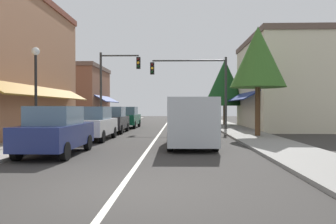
{
  "coord_description": "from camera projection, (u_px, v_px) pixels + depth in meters",
  "views": [
    {
      "loc": [
        1.24,
        -6.73,
        1.73
      ],
      "look_at": [
        0.55,
        15.41,
        1.41
      ],
      "focal_mm": 35.53,
      "sensor_mm": 36.0,
      "label": 1
    }
  ],
  "objects": [
    {
      "name": "sidewalk_left",
      "position": [
        89.0,
        129.0,
        24.95
      ],
      "size": [
        2.6,
        56.0,
        0.12
      ],
      "primitive_type": "cube",
      "color": "gray",
      "rests_on": "ground"
    },
    {
      "name": "tree_right_near",
      "position": [
        258.0,
        57.0,
        18.81
      ],
      "size": [
        3.15,
        3.15,
        6.32
      ],
      "color": "#4C331E",
      "rests_on": "ground"
    },
    {
      "name": "traffic_signal_left_corner",
      "position": [
        113.0,
        79.0,
        25.74
      ],
      "size": [
        3.2,
        0.5,
        5.99
      ],
      "color": "#333333",
      "rests_on": "ground"
    },
    {
      "name": "parked_car_second_left",
      "position": [
        93.0,
        123.0,
        17.48
      ],
      "size": [
        1.83,
        4.13,
        1.77
      ],
      "rotation": [
        0.0,
        0.0,
        -0.02
      ],
      "color": "silver",
      "rests_on": "ground"
    },
    {
      "name": "sidewalk_right",
      "position": [
        236.0,
        130.0,
        24.61
      ],
      "size": [
        2.6,
        56.0,
        0.12
      ],
      "primitive_type": "cube",
      "color": "gray",
      "rests_on": "ground"
    },
    {
      "name": "storefront_right_block",
      "position": [
        285.0,
        84.0,
        26.42
      ],
      "size": [
        7.2,
        10.2,
        7.16
      ],
      "color": "beige",
      "rests_on": "ground"
    },
    {
      "name": "tree_right_far",
      "position": [
        225.0,
        83.0,
        31.39
      ],
      "size": [
        3.96,
        3.96,
        6.24
      ],
      "color": "#4C331E",
      "rests_on": "ground"
    },
    {
      "name": "van_in_lane",
      "position": [
        191.0,
        121.0,
        14.61
      ],
      "size": [
        2.05,
        5.2,
        2.12
      ],
      "rotation": [
        0.0,
        0.0,
        0.01
      ],
      "color": "#B2B7BC",
      "rests_on": "ground"
    },
    {
      "name": "parked_car_far_left",
      "position": [
        127.0,
        117.0,
        27.94
      ],
      "size": [
        1.84,
        4.13,
        1.77
      ],
      "rotation": [
        0.0,
        0.0,
        -0.02
      ],
      "color": "#0F4C33",
      "rests_on": "ground"
    },
    {
      "name": "parked_car_third_left",
      "position": [
        112.0,
        120.0,
        22.48
      ],
      "size": [
        1.81,
        4.12,
        1.77
      ],
      "rotation": [
        0.0,
        0.0,
        0.01
      ],
      "color": "black",
      "rests_on": "ground"
    },
    {
      "name": "parked_car_nearest_left",
      "position": [
        56.0,
        131.0,
        12.03
      ],
      "size": [
        1.78,
        4.1,
        1.77
      ],
      "rotation": [
        0.0,
        0.0,
        0.0
      ],
      "color": "navy",
      "rests_on": "ground"
    },
    {
      "name": "lane_center_stripe",
      "position": [
        162.0,
        130.0,
        24.78
      ],
      "size": [
        0.14,
        52.0,
        0.01
      ],
      "primitive_type": "cube",
      "color": "silver",
      "rests_on": "ground"
    },
    {
      "name": "storefront_far_left",
      "position": [
        76.0,
        95.0,
        35.03
      ],
      "size": [
        6.82,
        8.2,
        6.03
      ],
      "color": "brown",
      "rests_on": "ground"
    },
    {
      "name": "ground_plane",
      "position": [
        162.0,
        130.0,
        24.78
      ],
      "size": [
        80.0,
        80.0,
        0.0
      ],
      "primitive_type": "plane",
      "color": "#33302D"
    },
    {
      "name": "traffic_signal_mast_arm",
      "position": [
        199.0,
        80.0,
        24.93
      ],
      "size": [
        5.76,
        0.5,
        5.5
      ],
      "color": "#333333",
      "rests_on": "ground"
    },
    {
      "name": "street_lamp_left_near",
      "position": [
        36.0,
        79.0,
        14.92
      ],
      "size": [
        0.36,
        0.36,
        4.43
      ],
      "color": "black",
      "rests_on": "ground"
    }
  ]
}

